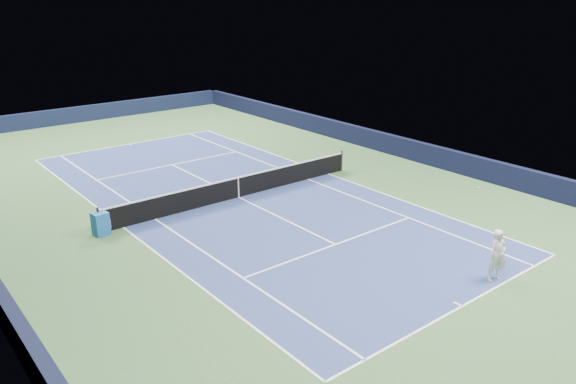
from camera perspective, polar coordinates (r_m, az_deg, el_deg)
ground at (r=25.48m, az=-5.04°, el=-0.54°), size 40.00×40.00×0.00m
wall_far at (r=42.72m, az=-20.17°, el=7.46°), size 22.00×0.35×1.10m
wall_right at (r=32.25m, az=11.16°, el=4.57°), size 0.35×40.00×1.10m
court_surface at (r=25.48m, az=-5.04°, el=-0.54°), size 10.97×23.77×0.01m
baseline_far at (r=35.57m, az=-15.80°, el=4.72°), size 10.97×0.08×0.00m
baseline_near at (r=17.76m, az=17.28°, el=-11.01°), size 10.97×0.08×0.00m
sideline_doubles_right at (r=28.68m, az=4.10°, el=1.86°), size 0.08×23.77×0.00m
sideline_doubles_left at (r=23.14m, az=-16.40°, el=-3.46°), size 0.08×23.77×0.00m
sideline_singles_right at (r=27.82m, az=2.02°, el=1.32°), size 0.08×23.77×0.00m
sideline_singles_left at (r=23.63m, az=-13.36°, el=-2.68°), size 0.08×23.77×0.00m
service_line_far at (r=30.75m, az=-11.70°, el=2.73°), size 8.23×0.08×0.00m
service_line_near at (r=20.84m, az=4.85°, el=-5.33°), size 8.23×0.08×0.00m
center_service_line at (r=25.48m, az=-5.04°, el=-0.53°), size 0.08×12.80×0.00m
center_mark_far at (r=35.44m, az=-15.70°, el=4.67°), size 0.08×0.30×0.00m
center_mark_near at (r=17.82m, az=16.88°, el=-10.84°), size 0.08×0.30×0.00m
tennis_net at (r=25.31m, az=-5.07°, el=0.53°), size 12.90×0.10×1.07m
sponsor_cube at (r=22.57m, az=-18.49°, el=-3.07°), size 0.62×0.56×0.91m
tennis_player at (r=19.22m, az=20.49°, el=-6.04°), size 0.83×1.31×2.88m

